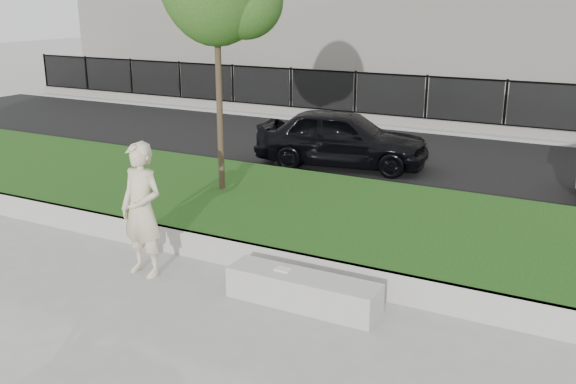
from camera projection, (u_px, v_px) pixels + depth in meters
The scene contains 10 objects.
ground at pixel (198, 296), 8.27m from camera, with size 90.00×90.00×0.00m, color gray.
grass_bank at pixel (303, 215), 10.74m from camera, with size 34.00×4.00×0.40m, color black.
grass_kerb at pixel (241, 255), 9.09m from camera, with size 34.00×0.08×0.40m, color #A6A49C.
street at pixel (406, 157), 15.44m from camera, with size 34.00×7.00×0.04m, color black.
far_pavement at pixel (454, 125), 19.22m from camera, with size 34.00×3.00×0.12m, color gray.
iron_fence at pixel (446, 114), 18.24m from camera, with size 32.00×0.30×1.50m.
stone_bench at pixel (303, 290), 7.97m from camera, with size 1.96×0.49×0.40m, color #A6A49C.
man at pixel (142, 210), 8.69m from camera, with size 0.68×0.45×1.87m, color beige.
book at pixel (283, 269), 8.07m from camera, with size 0.20×0.15×0.02m, color beige.
car_dark at pixel (342, 138), 14.37m from camera, with size 1.54×3.84×1.31m, color black.
Camera 1 is at (4.58, -6.09, 3.68)m, focal length 40.00 mm.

